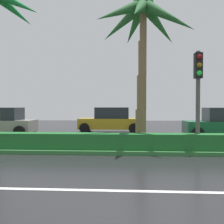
{
  "coord_description": "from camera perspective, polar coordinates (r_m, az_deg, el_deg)",
  "views": [
    {
      "loc": [
        -0.17,
        -3.6,
        1.79
      ],
      "look_at": [
        -1.21,
        13.23,
        1.43
      ],
      "focal_mm": 42.65,
      "sensor_mm": 36.0,
      "label": 1
    }
  ],
  "objects": [
    {
      "name": "ground_plane",
      "position": [
        12.73,
        4.3,
        -7.11
      ],
      "size": [
        90.0,
        42.0,
        0.1
      ],
      "primitive_type": "cube",
      "color": "black"
    },
    {
      "name": "near_lane_divider_stripe",
      "position": [
        5.88,
        5.23,
        -16.52
      ],
      "size": [
        81.0,
        0.14,
        0.01
      ],
      "primitive_type": "cube",
      "color": "white",
      "rests_on": "ground_plane"
    },
    {
      "name": "median_strip",
      "position": [
        11.72,
        4.37,
        -7.21
      ],
      "size": [
        85.5,
        4.0,
        0.15
      ],
      "primitive_type": "cube",
      "color": "#2D6B33",
      "rests_on": "ground_plane"
    },
    {
      "name": "median_hedge",
      "position": [
        10.29,
        4.48,
        -6.29
      ],
      "size": [
        76.5,
        0.7,
        0.6
      ],
      "color": "#1E6028",
      "rests_on": "median_strip"
    },
    {
      "name": "palm_tree_centre_left",
      "position": [
        12.2,
        6.68,
        17.94
      ],
      "size": [
        4.48,
        4.64,
        6.54
      ],
      "color": "brown",
      "rests_on": "median_strip"
    },
    {
      "name": "traffic_signal_median_right",
      "position": [
        10.65,
        17.99,
        6.18
      ],
      "size": [
        0.28,
        0.43,
        3.74
      ],
      "color": "#4C4C47",
      "rests_on": "median_strip"
    },
    {
      "name": "car_in_traffic_leading",
      "position": [
        17.66,
        -22.91,
        -2.02
      ],
      "size": [
        4.3,
        2.02,
        1.72
      ],
      "rotation": [
        0.0,
        0.0,
        3.14
      ],
      "color": "gray",
      "rests_on": "ground_plane"
    },
    {
      "name": "car_in_traffic_second",
      "position": [
        18.56,
        -0.29,
        -1.77
      ],
      "size": [
        4.3,
        2.02,
        1.72
      ],
      "rotation": [
        0.0,
        0.0,
        3.14
      ],
      "color": "#B28C1E",
      "rests_on": "ground_plane"
    },
    {
      "name": "car_in_traffic_third",
      "position": [
        16.29,
        22.93,
        -2.29
      ],
      "size": [
        4.3,
        2.02,
        1.72
      ],
      "rotation": [
        0.0,
        0.0,
        3.14
      ],
      "color": "#195133",
      "rests_on": "ground_plane"
    }
  ]
}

